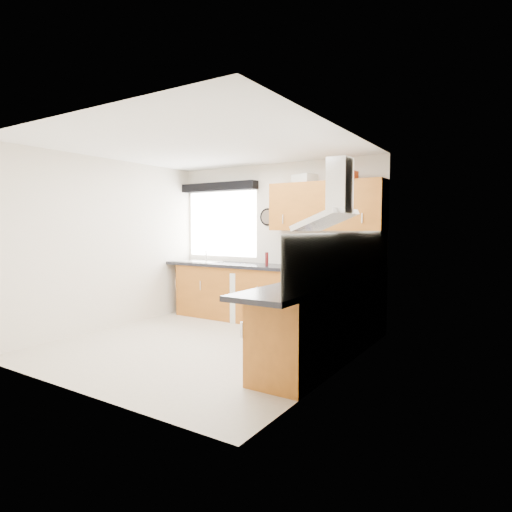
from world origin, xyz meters
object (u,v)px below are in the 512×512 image
Objects in this scene: oven at (323,322)px; upper_cabinets at (326,206)px; extractor_hood at (333,203)px; washing_machine at (251,297)px.

upper_cabinets is (-0.55, 1.32, 1.38)m from oven.
extractor_hood is 1.00× the size of washing_machine.
extractor_hood is at bearing -0.00° from oven.
oven is 1.99m from upper_cabinets.
extractor_hood is 0.46× the size of upper_cabinets.
upper_cabinets is (-0.65, 1.33, 0.03)m from extractor_hood.
oven is 1.09× the size of extractor_hood.
oven is 0.50× the size of upper_cabinets.
washing_machine is at bearing -175.10° from upper_cabinets.
oven is 2.15m from washing_machine.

